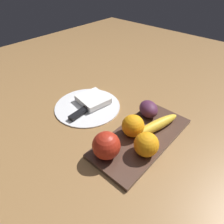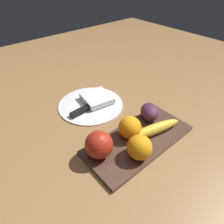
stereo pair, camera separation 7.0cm
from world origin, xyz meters
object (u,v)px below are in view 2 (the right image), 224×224
object	(u,v)px
orange_near_apple	(130,127)
fruit_tray	(139,140)
apple	(99,145)
dinner_plate	(91,104)
banana	(156,129)
orange_near_banana	(139,147)
grape_bunch	(150,112)
knife	(84,109)
folded_napkin	(97,98)

from	to	relation	value
orange_near_apple	fruit_tray	bearing A→B (deg)	-63.55
apple	dinner_plate	world-z (taller)	apple
banana	orange_near_banana	distance (m)	0.12
banana	orange_near_apple	size ratio (longest dim) A/B	2.58
orange_near_banana	grape_bunch	size ratio (longest dim) A/B	0.88
banana	knife	bearing A→B (deg)	125.63
banana	grape_bunch	distance (m)	0.08
orange_near_apple	orange_near_banana	distance (m)	0.09
orange_near_banana	knife	bearing A→B (deg)	88.54
apple	folded_napkin	bearing A→B (deg)	54.24
knife	apple	bearing A→B (deg)	-116.64
orange_near_apple	grape_bunch	distance (m)	0.12
apple	banana	world-z (taller)	apple
apple	grape_bunch	world-z (taller)	apple
banana	orange_near_apple	world-z (taller)	orange_near_apple
grape_bunch	orange_near_banana	bearing A→B (deg)	-148.38
fruit_tray	apple	size ratio (longest dim) A/B	4.44
folded_napkin	orange_near_apple	bearing A→B (deg)	-101.22
grape_bunch	knife	xyz separation A→B (m)	(-0.15, 0.19, -0.03)
folded_napkin	fruit_tray	bearing A→B (deg)	-96.96
orange_near_banana	folded_napkin	world-z (taller)	orange_near_banana
folded_napkin	apple	bearing A→B (deg)	-125.76
fruit_tray	orange_near_banana	world-z (taller)	orange_near_banana
apple	orange_near_banana	size ratio (longest dim) A/B	1.12
apple	grape_bunch	distance (m)	0.24
knife	orange_near_apple	bearing A→B (deg)	-85.42
fruit_tray	orange_near_banana	bearing A→B (deg)	-137.39
apple	dinner_plate	size ratio (longest dim) A/B	0.32
fruit_tray	apple	bearing A→B (deg)	166.79
apple	orange_near_apple	xyz separation A→B (m)	(0.12, -0.00, -0.00)
fruit_tray	orange_near_banana	xyz separation A→B (m)	(-0.05, -0.05, 0.04)
banana	grape_bunch	size ratio (longest dim) A/B	2.28
apple	folded_napkin	xyz separation A→B (m)	(0.17, 0.23, -0.03)
orange_near_apple	orange_near_banana	xyz separation A→B (m)	(-0.04, -0.08, -0.00)
apple	orange_near_banana	xyz separation A→B (m)	(0.08, -0.08, -0.00)
fruit_tray	apple	distance (m)	0.15
fruit_tray	orange_near_apple	size ratio (longest dim) A/B	4.97
orange_near_banana	folded_napkin	distance (m)	0.33
fruit_tray	banana	distance (m)	0.07
apple	grape_bunch	xyz separation A→B (m)	(0.24, 0.02, -0.01)
knife	grape_bunch	bearing A→B (deg)	-55.86
fruit_tray	knife	distance (m)	0.25
banana	orange_near_apple	distance (m)	0.09
apple	banana	distance (m)	0.20
grape_bunch	dinner_plate	world-z (taller)	grape_bunch
grape_bunch	dinner_plate	xyz separation A→B (m)	(-0.11, 0.22, -0.04)
grape_bunch	knife	world-z (taller)	grape_bunch
apple	grape_bunch	bearing A→B (deg)	4.07
fruit_tray	dinner_plate	size ratio (longest dim) A/B	1.41
dinner_plate	orange_near_apple	bearing A→B (deg)	-93.50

